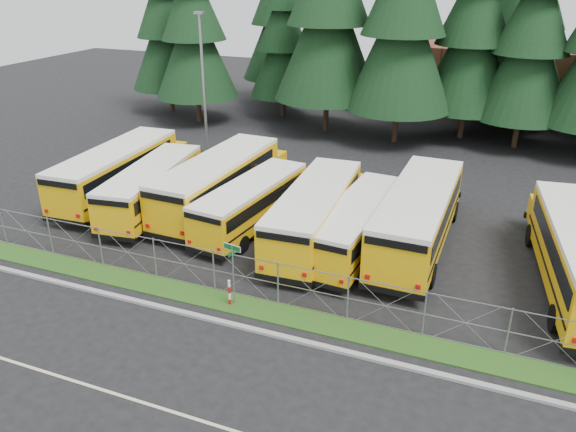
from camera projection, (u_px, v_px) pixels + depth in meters
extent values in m
plane|color=black|center=(308.00, 297.00, 24.14)|extent=(120.00, 120.00, 0.00)
cube|color=gray|center=(281.00, 336.00, 21.49)|extent=(50.00, 0.25, 0.12)
cube|color=#234714|center=(294.00, 317.00, 22.68)|extent=(50.00, 1.40, 0.06)
cube|color=beige|center=(221.00, 427.00, 17.36)|extent=(50.00, 0.12, 0.01)
cube|color=brown|center=(505.00, 77.00, 54.76)|extent=(22.00, 10.00, 6.00)
cylinder|color=gray|center=(233.00, 275.00, 23.06)|extent=(0.06, 0.06, 2.80)
cube|color=#0C561E|center=(232.00, 248.00, 22.53)|extent=(0.79, 0.17, 0.22)
cube|color=white|center=(232.00, 248.00, 22.53)|extent=(0.83, 0.17, 0.26)
cube|color=#0C561E|center=(232.00, 253.00, 22.63)|extent=(0.12, 0.55, 0.18)
cylinder|color=#B20C0C|center=(229.00, 293.00, 23.31)|extent=(0.11, 0.11, 1.20)
cylinder|color=gray|center=(204.00, 87.00, 40.08)|extent=(0.20, 0.20, 10.00)
cube|color=gray|center=(199.00, 13.00, 38.00)|extent=(0.70, 0.35, 0.18)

